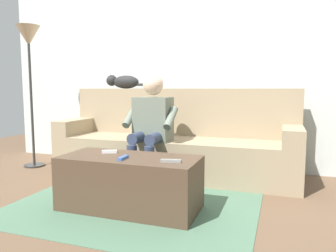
# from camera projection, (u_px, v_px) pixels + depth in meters

# --- Properties ---
(ground_plane) EXTENTS (8.00, 8.00, 0.00)m
(ground_plane) POSITION_uv_depth(u_px,v_px,m) (149.00, 194.00, 2.93)
(ground_plane) COLOR brown
(back_wall) EXTENTS (4.96, 0.06, 2.65)m
(back_wall) POSITION_uv_depth(u_px,v_px,m) (187.00, 57.00, 3.91)
(back_wall) COLOR silver
(back_wall) RESTS_ON ground
(couch) EXTENTS (2.62, 0.70, 0.94)m
(couch) POSITION_uv_depth(u_px,v_px,m) (174.00, 147.00, 3.57)
(couch) COLOR #9E896B
(couch) RESTS_ON ground
(coffee_table) EXTENTS (1.08, 0.49, 0.42)m
(coffee_table) POSITION_uv_depth(u_px,v_px,m) (130.00, 183.00, 2.54)
(coffee_table) COLOR #4C3828
(coffee_table) RESTS_ON ground
(person_solo_seated) EXTENTS (0.51, 0.51, 1.09)m
(person_solo_seated) POSITION_uv_depth(u_px,v_px,m) (151.00, 122.00, 3.27)
(person_solo_seated) COLOR slate
(person_solo_seated) RESTS_ON ground
(cat_on_backrest) EXTENTS (0.58, 0.15, 0.17)m
(cat_on_backrest) POSITION_uv_depth(u_px,v_px,m) (123.00, 82.00, 3.94)
(cat_on_backrest) COLOR black
(cat_on_backrest) RESTS_ON couch
(remote_gray) EXTENTS (0.15, 0.06, 0.02)m
(remote_gray) POSITION_uv_depth(u_px,v_px,m) (171.00, 161.00, 2.32)
(remote_gray) COLOR gray
(remote_gray) RESTS_ON coffee_table
(remote_blue) EXTENTS (0.04, 0.13, 0.02)m
(remote_blue) POSITION_uv_depth(u_px,v_px,m) (123.00, 158.00, 2.43)
(remote_blue) COLOR #3860B7
(remote_blue) RESTS_ON coffee_table
(remote_white) EXTENTS (0.12, 0.08, 0.02)m
(remote_white) POSITION_uv_depth(u_px,v_px,m) (109.00, 152.00, 2.65)
(remote_white) COLOR white
(remote_white) RESTS_ON coffee_table
(floor_rug) EXTENTS (1.95, 1.60, 0.01)m
(floor_rug) POSITION_uv_depth(u_px,v_px,m) (138.00, 202.00, 2.69)
(floor_rug) COLOR #4C7056
(floor_rug) RESTS_ON ground
(floor_lamp) EXTENTS (0.27, 0.27, 1.68)m
(floor_lamp) POSITION_uv_depth(u_px,v_px,m) (29.00, 48.00, 3.81)
(floor_lamp) COLOR #2D2D2D
(floor_lamp) RESTS_ON ground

